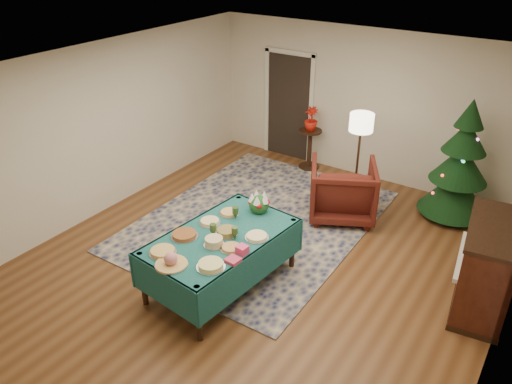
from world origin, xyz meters
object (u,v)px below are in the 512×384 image
Objects in this scene: buffet_table at (221,246)px; floor_lamp at (361,128)px; gift_box at (242,250)px; piano at (486,268)px; armchair at (343,188)px; christmas_tree at (460,166)px; side_table at (309,150)px; potted_plant at (311,124)px.

floor_lamp is at bearing 80.28° from buffet_table.
gift_box is 0.09× the size of piano.
floor_lamp reaches higher than gift_box.
christmas_tree reaches higher than armchair.
buffet_table is 2.02× the size of armchair.
gift_box is 0.16× the size of side_table.
gift_box is (0.45, -0.16, 0.20)m from buffet_table.
piano reaches higher than side_table.
christmas_tree reaches higher than side_table.
buffet_table is 1.50× the size of piano.
side_table is 4.34m from piano.
side_table is 2.85m from christmas_tree.
floor_lamp is at bearing -30.95° from side_table.
side_table is 1.75× the size of potted_plant.
christmas_tree reaches higher than piano.
piano is at bearing -32.69° from side_table.
floor_lamp is 1.64m from christmas_tree.
buffet_table is at bearing -78.54° from potted_plant.
armchair is 1.32× the size of side_table.
christmas_tree reaches higher than floor_lamp.
armchair is 1.84m from christmas_tree.
gift_box is at bearing -72.93° from potted_plant.
buffet_table is at bearing 50.64° from armchair.
floor_lamp reaches higher than piano.
piano is (0.86, -2.04, -0.33)m from christmas_tree.
gift_box is 3.99m from christmas_tree.
side_table is at bearing 147.31° from piano.
gift_box is 2.66m from armchair.
piano reaches higher than potted_plant.
armchair is at bearing -45.50° from side_table.
floor_lamp is 2.02× the size of side_table.
side_table is at bearing 104.04° from potted_plant.
potted_plant is (0.00, -0.00, 0.53)m from side_table.
buffet_table is 2.53m from armchair.
side_table is at bearing 149.05° from floor_lamp.
armchair is (0.09, 2.64, -0.30)m from gift_box.
potted_plant reaches higher than armchair.
potted_plant is (-0.77, 3.80, 0.29)m from buffet_table.
armchair reaches higher than gift_box.
floor_lamp is at bearing -115.89° from armchair.
christmas_tree is at bearing -6.14° from side_table.
side_table is (-1.22, 3.96, -0.44)m from gift_box.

